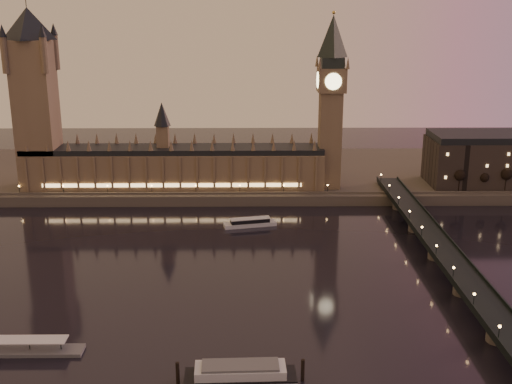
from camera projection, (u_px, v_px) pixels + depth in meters
ground at (237, 276)px, 277.94m from camera, size 700.00×700.00×0.00m
far_embankment at (285, 173)px, 435.79m from camera, size 560.00×130.00×6.00m
palace_of_westminster at (174, 162)px, 387.57m from camera, size 180.00×26.62×52.00m
victoria_tower at (34, 89)px, 374.38m from camera, size 31.68×31.68×118.00m
big_ben at (331, 92)px, 376.72m from camera, size 17.68×17.68×104.00m
westminster_bridge at (448, 264)px, 277.36m from camera, size 13.20×260.00×15.30m
bare_tree_0 at (457, 176)px, 379.59m from camera, size 6.23×6.23×12.67m
bare_tree_1 at (483, 176)px, 379.75m from camera, size 6.23×6.23×12.67m
bare_tree_2 at (509, 176)px, 379.91m from camera, size 6.23×6.23×12.67m
cruise_boat_a at (250, 223)px, 340.44m from camera, size 28.50×11.97×4.46m
moored_barge at (240, 375)px, 198.13m from camera, size 40.04×10.84×7.34m
pontoon_pier at (17, 349)px, 216.56m from camera, size 44.37×7.39×11.83m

